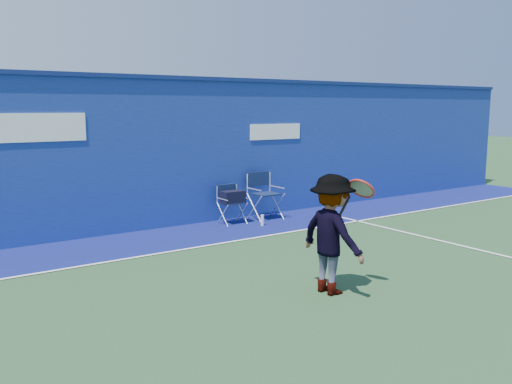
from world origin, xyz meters
TOP-DOWN VIEW (x-y plane):
  - ground at (0.00, 0.00)m, footprint 80.00×80.00m
  - stadium_wall at (-0.00, 5.20)m, footprint 24.00×0.50m
  - out_of_bounds_strip at (0.00, 4.10)m, footprint 24.00×1.80m
  - court_lines at (0.00, 0.60)m, footprint 24.00×12.00m
  - directors_chair_left at (2.15, 4.57)m, footprint 0.49×0.45m
  - directors_chair_right at (3.01, 4.58)m, footprint 0.61×0.55m
  - water_bottle at (2.55, 4.02)m, footprint 0.07×0.07m
  - tennis_player at (0.94, 0.14)m, footprint 0.90×1.06m

SIDE VIEW (x-z plane):
  - ground at x=0.00m, z-range 0.00..0.00m
  - out_of_bounds_strip at x=0.00m, z-range 0.00..0.01m
  - court_lines at x=0.00m, z-range 0.01..0.01m
  - water_bottle at x=2.55m, z-range 0.00..0.24m
  - directors_chair_right at x=3.01m, z-range -0.19..0.84m
  - directors_chair_left at x=2.15m, z-range -0.06..0.76m
  - tennis_player at x=0.94m, z-range 0.00..1.59m
  - stadium_wall at x=0.00m, z-range 0.01..3.09m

